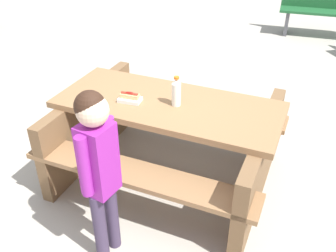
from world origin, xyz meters
The scene contains 6 objects.
ground_plane centered at (0.00, 0.00, 0.00)m, with size 30.00×30.00×0.00m, color #ADA599.
picnic_table centered at (0.00, 0.00, 0.44)m, with size 1.82×1.43×0.75m.
soda_bottle centered at (-0.08, 0.02, 0.86)m, with size 0.07×0.07×0.24m.
hotdog_tray centered at (0.29, 0.10, 0.78)m, with size 0.19×0.12×0.08m.
child_in_coat centered at (0.07, 0.93, 0.81)m, with size 0.21×0.31×1.26m.
park_bench_mid centered at (-1.04, -4.62, 0.45)m, with size 1.53×0.53×0.85m.
Camera 1 is at (-1.00, 2.43, 2.18)m, focal length 40.01 mm.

